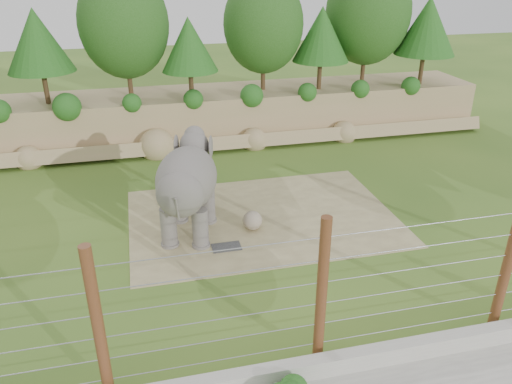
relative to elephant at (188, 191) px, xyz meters
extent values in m
plane|color=#3E6623|center=(2.34, -2.46, -1.67)|extent=(90.00, 90.00, 0.00)
cube|color=tan|center=(2.34, 10.54, -0.42)|extent=(30.00, 4.00, 2.50)
cube|color=tan|center=(2.34, 8.24, -1.32)|extent=(30.00, 1.37, 1.07)
cylinder|color=#3F2B19|center=(-5.66, 10.04, 1.62)|extent=(0.24, 0.24, 1.58)
sphere|color=#1C4A12|center=(-5.66, 10.04, 3.75)|extent=(3.60, 3.60, 3.60)
cylinder|color=#3F2B19|center=(-1.66, 10.54, 1.79)|extent=(0.24, 0.24, 1.92)
sphere|color=#1C4A12|center=(-1.66, 10.54, 4.40)|extent=(4.40, 4.40, 4.40)
cylinder|color=#3F2B19|center=(1.34, 9.34, 1.53)|extent=(0.24, 0.24, 1.40)
sphere|color=#1C4A12|center=(1.34, 9.34, 3.43)|extent=(3.20, 3.20, 3.20)
cylinder|color=#3F2B19|center=(5.34, 10.34, 1.74)|extent=(0.24, 0.24, 1.82)
sphere|color=#1C4A12|center=(5.34, 10.34, 4.21)|extent=(4.16, 4.16, 4.16)
cylinder|color=#3F2B19|center=(8.34, 9.74, 1.58)|extent=(0.24, 0.24, 1.50)
sphere|color=#1C4A12|center=(8.34, 9.74, 3.62)|extent=(3.44, 3.44, 3.44)
cylinder|color=#3F2B19|center=(11.34, 10.74, 1.84)|extent=(0.24, 0.24, 2.03)
sphere|color=#1C4A12|center=(11.34, 10.74, 4.60)|extent=(4.64, 4.64, 4.64)
cylinder|color=#3F2B19|center=(14.34, 9.54, 1.65)|extent=(0.24, 0.24, 1.64)
sphere|color=#1C4A12|center=(14.34, 9.54, 3.88)|extent=(3.76, 3.76, 3.76)
cube|color=#96865B|center=(2.84, 0.54, -1.66)|extent=(10.00, 7.00, 0.02)
cube|color=#262628|center=(1.09, -1.31, -1.64)|extent=(1.00, 0.60, 0.03)
sphere|color=gray|center=(2.25, -0.27, -1.30)|extent=(0.71, 0.71, 0.71)
cube|color=#AAA69E|center=(2.34, -7.46, -1.42)|extent=(26.00, 0.35, 0.50)
cylinder|color=#50311B|center=(-2.66, -6.96, 0.33)|extent=(0.26, 0.26, 4.00)
cylinder|color=#50311B|center=(2.34, -6.96, 0.33)|extent=(0.26, 0.26, 4.00)
cylinder|color=#50311B|center=(7.34, -6.96, 0.33)|extent=(0.26, 0.26, 4.00)
cylinder|color=#929398|center=(2.34, -6.96, -1.17)|extent=(20.00, 0.02, 0.02)
cylinder|color=#929398|center=(2.34, -6.96, -0.57)|extent=(20.00, 0.02, 0.02)
cylinder|color=#929398|center=(2.34, -6.96, 0.03)|extent=(20.00, 0.02, 0.02)
cylinder|color=#929398|center=(2.34, -6.96, 0.63)|extent=(20.00, 0.02, 0.02)
cylinder|color=#929398|center=(2.34, -6.96, 1.23)|extent=(20.00, 0.02, 0.02)
cylinder|color=#929398|center=(2.34, -6.96, 1.83)|extent=(20.00, 0.02, 0.02)
camera|label=1|loc=(-1.36, -15.80, 7.41)|focal=35.00mm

